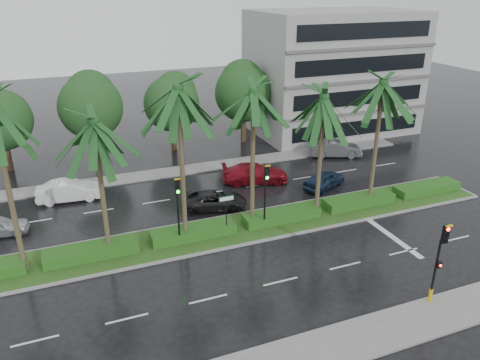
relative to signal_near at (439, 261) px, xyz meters
name	(u,v)px	position (x,y,z in m)	size (l,w,h in m)	color
ground	(245,237)	(-6.00, 9.39, -2.50)	(120.00, 120.00, 0.00)	black
near_sidewalk	(334,347)	(-6.00, -0.81, -2.44)	(40.00, 2.40, 0.12)	slate
far_sidewalk	(191,169)	(-6.00, 21.39, -2.44)	(40.00, 2.00, 0.12)	slate
median	(239,229)	(-6.00, 10.39, -2.42)	(36.00, 4.00, 0.15)	gray
hedge	(239,223)	(-6.00, 10.39, -2.05)	(35.20, 1.40, 0.60)	#164D17
lane_markings	(292,231)	(-2.96, 8.96, -2.50)	(34.00, 13.06, 0.01)	silver
palm_row	(218,107)	(-7.25, 10.41, 5.57)	(26.30, 4.20, 10.12)	#433827
signal_near	(439,261)	(0.00, 0.00, 0.00)	(0.34, 0.45, 4.36)	black
signal_median_left	(178,202)	(-10.00, 9.69, 0.49)	(0.34, 0.42, 4.36)	black
signal_median_right	(266,187)	(-4.50, 9.69, 0.49)	(0.34, 0.42, 4.36)	black
street_sign	(226,206)	(-7.00, 9.87, -0.38)	(0.95, 0.09, 2.60)	black
bg_trees	(162,100)	(-6.79, 26.98, 2.27)	(32.65, 5.47, 7.90)	#3D2C1B
building	(332,72)	(11.00, 27.39, 3.50)	(16.00, 10.00, 12.00)	gray
car_white	(70,191)	(-15.66, 18.94, -1.75)	(4.56, 1.59, 1.50)	white
car_darkgrey	(214,200)	(-6.50, 13.83, -1.87)	(4.54, 2.09, 1.26)	black
car_red	(255,173)	(-2.00, 17.06, -1.76)	(5.14, 2.09, 1.49)	maroon
car_blue	(324,179)	(2.50, 14.16, -1.84)	(3.88, 1.56, 1.32)	#162842
car_grey	(335,149)	(7.00, 19.75, -1.75)	(4.58, 1.60, 1.51)	#505355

